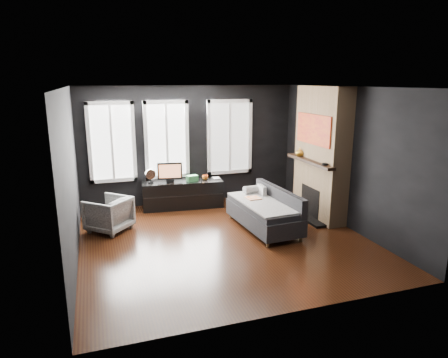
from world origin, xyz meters
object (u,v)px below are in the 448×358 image
object	(u,v)px
monitor	(170,171)
mug	(205,177)
book	(213,174)
sofa	(264,209)
armchair	(109,212)
media_console	(183,194)
mantel_vase	(300,152)

from	to	relation	value
monitor	mug	xyz separation A→B (m)	(0.79, -0.06, -0.18)
monitor	book	distance (m)	1.00
sofa	armchair	distance (m)	2.96
armchair	sofa	bearing A→B (deg)	116.78
armchair	mug	xyz separation A→B (m)	(2.17, 0.93, 0.32)
sofa	armchair	xyz separation A→B (m)	(-2.85, 0.82, -0.03)
sofa	mug	size ratio (longest dim) A/B	13.13
armchair	book	bearing A→B (deg)	155.47
monitor	sofa	bearing A→B (deg)	-41.54
monitor	mug	world-z (taller)	monitor
armchair	media_console	world-z (taller)	armchair
armchair	book	distance (m)	2.60
media_console	mug	xyz separation A→B (m)	(0.52, -0.07, 0.38)
media_console	monitor	distance (m)	0.62
armchair	book	xyz separation A→B (m)	(2.37, 0.99, 0.35)
sofa	armchair	world-z (taller)	sofa
mug	mantel_vase	distance (m)	2.17
armchair	mug	size ratio (longest dim) A/B	5.24
media_console	book	world-z (taller)	book
media_console	mantel_vase	bearing A→B (deg)	-18.84
sofa	mantel_vase	xyz separation A→B (m)	(1.15, 0.77, 0.93)
armchair	mug	world-z (taller)	mug
media_console	mug	size ratio (longest dim) A/B	12.93
monitor	mantel_vase	size ratio (longest dim) A/B	3.04
sofa	media_console	size ratio (longest dim) A/B	1.02
armchair	monitor	distance (m)	1.77
armchair	mantel_vase	size ratio (longest dim) A/B	3.97
book	mantel_vase	world-z (taller)	mantel_vase
media_console	monitor	world-z (taller)	monitor
media_console	monitor	size ratio (longest dim) A/B	3.22
sofa	media_console	xyz separation A→B (m)	(-1.19, 1.82, -0.08)
monitor	mantel_vase	world-z (taller)	mantel_vase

